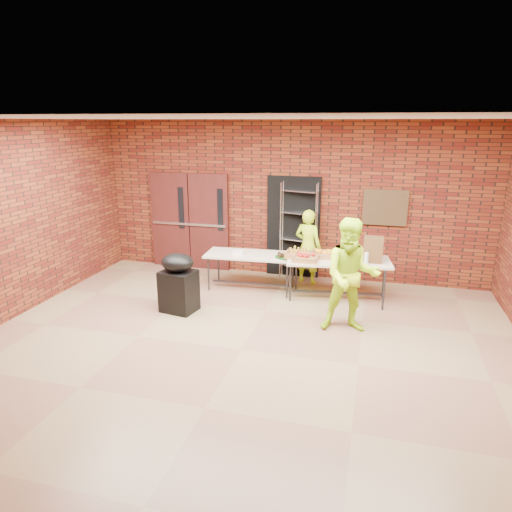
{
  "coord_description": "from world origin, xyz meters",
  "views": [
    {
      "loc": [
        1.73,
        -5.66,
        3.17
      ],
      "look_at": [
        -0.15,
        1.4,
        1.0
      ],
      "focal_mm": 32.0,
      "sensor_mm": 36.0,
      "label": 1
    }
  ],
  "objects": [
    {
      "name": "coffee_dispenser",
      "position": [
        1.74,
        2.4,
        0.98
      ],
      "size": [
        0.34,
        0.3,
        0.44
      ],
      "primitive_type": "cube",
      "color": "#4E351A",
      "rests_on": "table_right"
    },
    {
      "name": "covered_grill",
      "position": [
        -1.44,
        1.09,
        0.51
      ],
      "size": [
        0.64,
        0.56,
        1.03
      ],
      "rotation": [
        0.0,
        0.0,
        -0.18
      ],
      "color": "black",
      "rests_on": "room"
    },
    {
      "name": "table_right",
      "position": [
        1.15,
        2.33,
        0.69
      ],
      "size": [
        1.93,
        1.01,
        0.76
      ],
      "rotation": [
        0.0,
        0.0,
        0.14
      ],
      "color": "#C4B595",
      "rests_on": "room"
    },
    {
      "name": "wire_rack",
      "position": [
        0.24,
        3.32,
        1.0
      ],
      "size": [
        0.77,
        0.42,
        2.0
      ],
      "primitive_type": null,
      "rotation": [
        0.0,
        0.0,
        -0.25
      ],
      "color": "#B0B0B7",
      "rests_on": "room"
    },
    {
      "name": "table_left",
      "position": [
        -0.53,
        2.44,
        0.65
      ],
      "size": [
        1.77,
        0.82,
        0.71
      ],
      "rotation": [
        0.0,
        0.0,
        0.06
      ],
      "color": "#C4B595",
      "rests_on": "room"
    },
    {
      "name": "basket_apples",
      "position": [
        0.58,
        2.09,
        0.82
      ],
      "size": [
        0.44,
        0.34,
        0.14
      ],
      "color": "#99663E",
      "rests_on": "table_right"
    },
    {
      "name": "cup_stack_front",
      "position": [
        1.42,
        2.17,
        0.87
      ],
      "size": [
        0.08,
        0.08,
        0.23
      ],
      "primitive_type": "cylinder",
      "color": "silver",
      "rests_on": "table_right"
    },
    {
      "name": "cup_stack_mid",
      "position": [
        1.63,
        2.14,
        0.87
      ],
      "size": [
        0.07,
        0.07,
        0.22
      ],
      "primitive_type": "cylinder",
      "color": "silver",
      "rests_on": "table_right"
    },
    {
      "name": "cup_stack_back",
      "position": [
        1.41,
        2.34,
        0.87
      ],
      "size": [
        0.07,
        0.07,
        0.22
      ],
      "primitive_type": "cylinder",
      "color": "silver",
      "rests_on": "table_right"
    },
    {
      "name": "volunteer_man",
      "position": [
        1.44,
        1.07,
        0.9
      ],
      "size": [
        0.97,
        0.81,
        1.79
      ],
      "primitive_type": "imported",
      "rotation": [
        0.0,
        0.0,
        0.16
      ],
      "color": "#BAF01A",
      "rests_on": "room"
    },
    {
      "name": "bronze_plaque",
      "position": [
        1.9,
        3.45,
        1.55
      ],
      "size": [
        0.85,
        0.04,
        0.7
      ],
      "primitive_type": "cube",
      "color": "#3F2D19",
      "rests_on": "room"
    },
    {
      "name": "napkin_box",
      "position": [
        -0.76,
        2.38,
        0.75
      ],
      "size": [
        0.2,
        0.13,
        0.07
      ],
      "primitive_type": "cube",
      "color": "silver",
      "rests_on": "table_left"
    },
    {
      "name": "volunteer_woman",
      "position": [
        0.47,
        3.1,
        0.75
      ],
      "size": [
        0.63,
        0.5,
        1.51
      ],
      "primitive_type": "imported",
      "rotation": [
        0.0,
        0.0,
        2.85
      ],
      "color": "#BAF01A",
      "rests_on": "room"
    },
    {
      "name": "muffin_tray",
      "position": [
        0.16,
        2.39,
        0.76
      ],
      "size": [
        0.39,
        0.39,
        0.1
      ],
      "color": "#144D15",
      "rests_on": "table_left"
    },
    {
      "name": "dark_doorway",
      "position": [
        0.1,
        3.46,
        1.05
      ],
      "size": [
        1.1,
        0.06,
        2.1
      ],
      "primitive_type": "cube",
      "color": "black",
      "rests_on": "room"
    },
    {
      "name": "basket_oranges",
      "position": [
        0.84,
        2.42,
        0.82
      ],
      "size": [
        0.43,
        0.33,
        0.13
      ],
      "color": "#99663E",
      "rests_on": "table_right"
    },
    {
      "name": "double_doors",
      "position": [
        -2.2,
        3.44,
        1.05
      ],
      "size": [
        1.78,
        0.12,
        2.1
      ],
      "color": "#441314",
      "rests_on": "room"
    },
    {
      "name": "room",
      "position": [
        0.0,
        0.0,
        1.6
      ],
      "size": [
        8.08,
        7.08,
        3.28
      ],
      "color": "#845E47",
      "rests_on": "ground"
    },
    {
      "name": "basket_bananas",
      "position": [
        0.41,
        2.3,
        0.82
      ],
      "size": [
        0.43,
        0.34,
        0.13
      ],
      "color": "#99663E",
      "rests_on": "table_right"
    }
  ]
}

